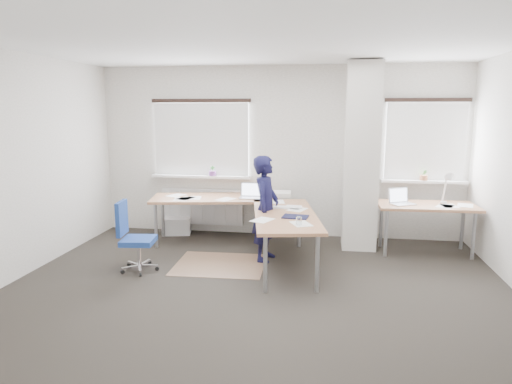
# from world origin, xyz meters

# --- Properties ---
(ground) EXTENTS (6.00, 6.00, 0.00)m
(ground) POSITION_xyz_m (0.00, 0.00, 0.00)
(ground) COLOR black
(ground) RESTS_ON ground
(room_shell) EXTENTS (6.04, 5.04, 2.82)m
(room_shell) POSITION_xyz_m (0.18, 0.45, 1.75)
(room_shell) COLOR beige
(room_shell) RESTS_ON ground
(floor_mat) EXTENTS (1.24, 1.06, 0.01)m
(floor_mat) POSITION_xyz_m (-0.62, 0.81, 0.00)
(floor_mat) COLOR brown
(floor_mat) RESTS_ON ground
(white_crate) EXTENTS (0.53, 0.42, 0.28)m
(white_crate) POSITION_xyz_m (-1.71, 2.25, 0.14)
(white_crate) COLOR white
(white_crate) RESTS_ON ground
(desk_main) EXTENTS (2.82, 2.63, 0.96)m
(desk_main) POSITION_xyz_m (-0.29, 1.42, 0.69)
(desk_main) COLOR #956140
(desk_main) RESTS_ON ground
(desk_side) EXTENTS (1.42, 0.75, 1.22)m
(desk_side) POSITION_xyz_m (2.25, 1.80, 0.69)
(desk_side) COLOR #956140
(desk_side) RESTS_ON ground
(task_chair) EXTENTS (0.51, 0.50, 0.93)m
(task_chair) POSITION_xyz_m (-1.65, 0.41, 0.26)
(task_chair) COLOR navy
(task_chair) RESTS_ON ground
(person) EXTENTS (0.43, 0.58, 1.47)m
(person) POSITION_xyz_m (-0.03, 1.13, 0.74)
(person) COLOR black
(person) RESTS_ON ground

